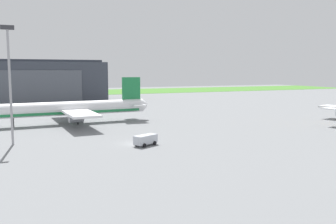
{
  "coord_description": "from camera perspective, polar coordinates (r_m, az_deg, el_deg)",
  "views": [
    {
      "loc": [
        -20.57,
        -65.24,
        14.03
      ],
      "look_at": [
        14.96,
        18.15,
        3.51
      ],
      "focal_mm": 38.45,
      "sensor_mm": 36.0,
      "label": 1
    }
  ],
  "objects": [
    {
      "name": "airliner_far_right",
      "position": [
        97.83,
        -15.24,
        0.49
      ],
      "size": [
        43.97,
        34.45,
        12.13
      ],
      "color": "white",
      "rests_on": "ground_plane"
    },
    {
      "name": "grass_field_strip",
      "position": [
        233.92,
        -18.01,
        2.87
      ],
      "size": [
        440.0,
        56.0,
        0.08
      ],
      "primitive_type": "cube",
      "color": "#488330",
      "rests_on": "ground_plane"
    },
    {
      "name": "ground_plane",
      "position": [
        69.83,
        -5.48,
        -5.0
      ],
      "size": [
        440.0,
        440.0,
        0.0
      ],
      "primitive_type": "plane",
      "color": "slate"
    },
    {
      "name": "ops_van",
      "position": [
        67.62,
        -3.59,
        -4.37
      ],
      "size": [
        5.06,
        3.86,
        2.01
      ],
      "color": "#B7BCC6",
      "rests_on": "ground_plane"
    },
    {
      "name": "apron_light_mast",
      "position": [
        73.2,
        -23.81,
        5.11
      ],
      "size": [
        2.4,
        0.5,
        22.25
      ],
      "color": "#99999E",
      "rests_on": "ground_plane"
    }
  ]
}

